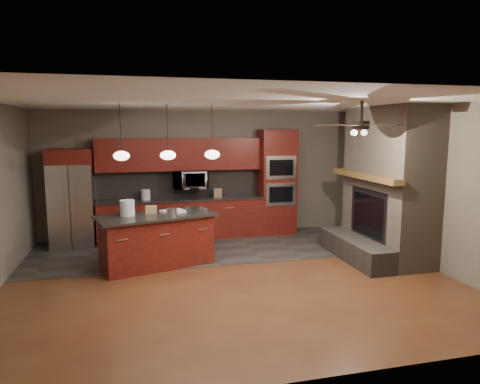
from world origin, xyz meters
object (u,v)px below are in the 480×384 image
object	(u,v)px
kitchen_island	(157,240)
cardboard_box	(151,209)
counter_bucket	(146,195)
microwave	(190,180)
white_bucket	(127,208)
refrigerator	(72,198)
paint_can	(172,212)
counter_box	(218,193)
oven_tower	(277,182)
paint_tray	(173,211)

from	to	relation	value
kitchen_island	cardboard_box	xyz separation A→B (m)	(-0.08, 0.18, 0.52)
counter_bucket	microwave	bearing A→B (deg)	2.97
white_bucket	counter_bucket	xyz separation A→B (m)	(0.36, 1.78, -0.05)
kitchen_island	cardboard_box	bearing A→B (deg)	99.53
refrigerator	white_bucket	size ratio (longest dim) A/B	7.43
paint_can	cardboard_box	xyz separation A→B (m)	(-0.33, 0.31, 0.00)
kitchen_island	cardboard_box	world-z (taller)	cardboard_box
refrigerator	paint_can	xyz separation A→B (m)	(1.85, -1.86, -0.02)
paint_can	counter_bucket	xyz separation A→B (m)	(-0.38, 1.94, 0.03)
refrigerator	counter_bucket	bearing A→B (deg)	3.16
paint_can	cardboard_box	size ratio (longest dim) A/B	0.94
white_bucket	refrigerator	bearing A→B (deg)	123.28
white_bucket	cardboard_box	distance (m)	0.43
microwave	counter_box	distance (m)	0.68
cardboard_box	counter_bucket	world-z (taller)	counter_bucket
oven_tower	white_bucket	distance (m)	3.74
white_bucket	paint_tray	xyz separation A→B (m)	(0.78, 0.11, -0.12)
oven_tower	paint_tray	size ratio (longest dim) A/B	6.05
kitchen_island	counter_box	bearing A→B (deg)	35.47
paint_tray	microwave	bearing A→B (deg)	52.35
paint_tray	counter_box	bearing A→B (deg)	34.62
oven_tower	counter_bucket	world-z (taller)	oven_tower
kitchen_island	paint_tray	size ratio (longest dim) A/B	5.53
oven_tower	refrigerator	size ratio (longest dim) A/B	1.19
white_bucket	paint_can	world-z (taller)	white_bucket
refrigerator	paint_can	bearing A→B (deg)	-45.22
kitchen_island	paint_tray	bearing A→B (deg)	11.03
paint_can	counter_bucket	world-z (taller)	counter_bucket
oven_tower	microwave	bearing A→B (deg)	178.34
microwave	refrigerator	bearing A→B (deg)	-176.91
kitchen_island	paint_tray	xyz separation A→B (m)	(0.30, 0.15, 0.47)
cardboard_box	paint_tray	bearing A→B (deg)	-3.07
microwave	counter_bucket	world-z (taller)	microwave
white_bucket	paint_can	xyz separation A→B (m)	(0.74, -0.17, -0.07)
counter_bucket	counter_box	bearing A→B (deg)	-1.83
oven_tower	paint_can	distance (m)	3.22
oven_tower	cardboard_box	size ratio (longest dim) A/B	12.09
oven_tower	paint_can	xyz separation A→B (m)	(-2.56, -1.94, -0.21)
refrigerator	paint_tray	bearing A→B (deg)	-39.87
microwave	paint_can	world-z (taller)	microwave
kitchen_island	refrigerator	bearing A→B (deg)	117.42
kitchen_island	paint_can	distance (m)	0.59
refrigerator	counter_box	bearing A→B (deg)	0.59
cardboard_box	counter_box	bearing A→B (deg)	47.67
paint_tray	counter_box	size ratio (longest dim) A/B	2.01
white_bucket	cardboard_box	world-z (taller)	white_bucket
paint_tray	counter_box	distance (m)	1.97
counter_box	counter_bucket	bearing A→B (deg)	-168.60
kitchen_island	counter_bucket	world-z (taller)	counter_bucket
paint_can	counter_box	distance (m)	2.23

